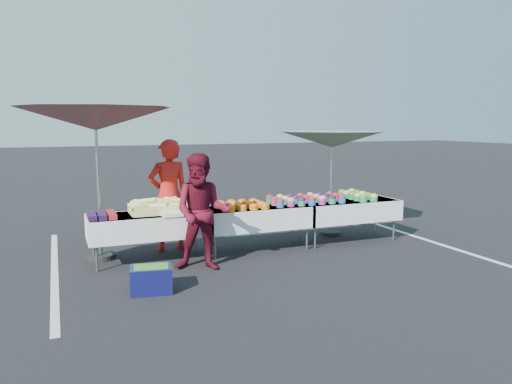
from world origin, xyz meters
name	(u,v)px	position (x,y,z in m)	size (l,w,h in m)	color
ground	(256,250)	(0.00, 0.00, 0.00)	(80.00, 80.00, 0.00)	black
stripe_left	(55,270)	(-3.20, 0.00, 0.00)	(0.10, 5.00, 0.00)	silver
stripe_right	(408,234)	(3.20, 0.00, 0.00)	(0.10, 5.00, 0.00)	silver
table_left	(149,224)	(-1.80, 0.00, 0.58)	(1.86, 0.81, 0.75)	white
table_center	(256,216)	(0.00, 0.00, 0.58)	(1.86, 0.81, 0.75)	white
table_right	(347,209)	(1.80, 0.00, 0.58)	(1.86, 0.81, 0.75)	white
berry_punnets	(101,215)	(-2.51, -0.06, 0.79)	(0.40, 0.54, 0.08)	black
corn_pile	(164,207)	(-1.56, 0.04, 0.84)	(1.16, 0.57, 0.26)	#DDDD71
plastic_bags	(172,214)	(-1.50, -0.30, 0.78)	(0.30, 0.25, 0.05)	white
carrot_bowls	(242,205)	(-0.25, -0.01, 0.80)	(0.75, 0.69, 0.11)	#C76816
potato_cups	(306,199)	(0.95, 0.00, 0.83)	(1.34, 0.58, 0.16)	#245CAA
bean_baskets	(357,195)	(2.06, 0.08, 0.82)	(0.36, 0.86, 0.15)	#228B45
vendor	(169,195)	(-1.36, 0.55, 0.94)	(0.69, 0.45, 1.89)	red
customer	(202,212)	(-1.15, -0.75, 0.86)	(0.84, 0.65, 1.72)	#570D1C
umbrella_left	(95,120)	(-2.50, 0.40, 2.20)	(2.47, 2.47, 2.43)	black
umbrella_right	(332,140)	(1.76, 0.53, 1.82)	(2.54, 2.54, 2.01)	black
storage_bin	(151,279)	(-2.04, -1.47, 0.18)	(0.58, 0.46, 0.34)	#0E0F46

